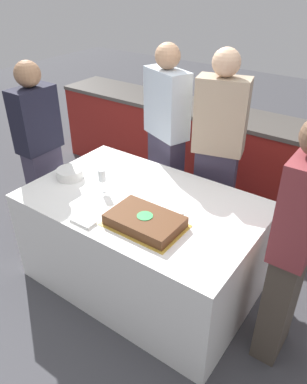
{
  "coord_description": "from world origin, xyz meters",
  "views": [
    {
      "loc": [
        1.37,
        -1.78,
        2.23
      ],
      "look_at": [
        0.1,
        0.0,
        0.88
      ],
      "focal_mm": 35.0,
      "sensor_mm": 36.0,
      "label": 1
    }
  ],
  "objects_px": {
    "person_seated_right": "(293,248)",
    "cake": "(145,221)",
    "person_cutting_cake": "(217,154)",
    "person_standing_back": "(166,141)",
    "wine_glass": "(102,176)",
    "plate_stack": "(70,174)",
    "person_seated_left": "(41,154)"
  },
  "relations": [
    {
      "from": "person_standing_back",
      "to": "person_seated_right",
      "type": "bearing_deg",
      "value": 172.96
    },
    {
      "from": "wine_glass",
      "to": "person_seated_right",
      "type": "bearing_deg",
      "value": 2.99
    },
    {
      "from": "wine_glass",
      "to": "person_standing_back",
      "type": "bearing_deg",
      "value": 89.53
    },
    {
      "from": "person_seated_right",
      "to": "person_standing_back",
      "type": "relative_size",
      "value": 0.96
    },
    {
      "from": "person_seated_right",
      "to": "person_standing_back",
      "type": "xyz_separation_m",
      "value": [
        -1.37,
        0.75,
        0.03
      ]
    },
    {
      "from": "cake",
      "to": "plate_stack",
      "type": "height_order",
      "value": "cake"
    },
    {
      "from": "cake",
      "to": "person_standing_back",
      "type": "height_order",
      "value": "person_standing_back"
    },
    {
      "from": "person_cutting_cake",
      "to": "plate_stack",
      "type": "bearing_deg",
      "value": 29.37
    },
    {
      "from": "person_cutting_cake",
      "to": "cake",
      "type": "bearing_deg",
      "value": 75.1
    },
    {
      "from": "wine_glass",
      "to": "person_standing_back",
      "type": "xyz_separation_m",
      "value": [
        0.01,
        0.82,
        -0.02
      ]
    },
    {
      "from": "plate_stack",
      "to": "person_cutting_cake",
      "type": "distance_m",
      "value": 1.19
    },
    {
      "from": "cake",
      "to": "person_cutting_cake",
      "type": "relative_size",
      "value": 0.29
    },
    {
      "from": "person_seated_right",
      "to": "person_cutting_cake",
      "type": "bearing_deg",
      "value": -130.88
    },
    {
      "from": "person_seated_left",
      "to": "person_seated_right",
      "type": "height_order",
      "value": "person_seated_right"
    },
    {
      "from": "person_standing_back",
      "to": "person_seated_left",
      "type": "bearing_deg",
      "value": 66.11
    },
    {
      "from": "person_seated_right",
      "to": "cake",
      "type": "bearing_deg",
      "value": -74.89
    },
    {
      "from": "wine_glass",
      "to": "person_standing_back",
      "type": "height_order",
      "value": "person_standing_back"
    },
    {
      "from": "cake",
      "to": "person_cutting_cake",
      "type": "xyz_separation_m",
      "value": [
        0.0,
        0.99,
        0.08
      ]
    },
    {
      "from": "person_cutting_cake",
      "to": "person_seated_left",
      "type": "relative_size",
      "value": 1.07
    },
    {
      "from": "wine_glass",
      "to": "person_seated_left",
      "type": "height_order",
      "value": "person_seated_left"
    },
    {
      "from": "cake",
      "to": "person_seated_right",
      "type": "distance_m",
      "value": 0.9
    },
    {
      "from": "plate_stack",
      "to": "person_cutting_cake",
      "type": "relative_size",
      "value": 0.12
    },
    {
      "from": "cake",
      "to": "wine_glass",
      "type": "relative_size",
      "value": 2.87
    },
    {
      "from": "person_seated_right",
      "to": "person_standing_back",
      "type": "height_order",
      "value": "person_standing_back"
    },
    {
      "from": "person_cutting_cake",
      "to": "person_seated_left",
      "type": "xyz_separation_m",
      "value": [
        -1.27,
        -0.75,
        -0.06
      ]
    },
    {
      "from": "cake",
      "to": "person_standing_back",
      "type": "xyz_separation_m",
      "value": [
        -0.5,
        0.99,
        0.07
      ]
    },
    {
      "from": "person_seated_right",
      "to": "plate_stack",
      "type": "bearing_deg",
      "value": -87.46
    },
    {
      "from": "person_cutting_cake",
      "to": "person_standing_back",
      "type": "relative_size",
      "value": 1.01
    },
    {
      "from": "wine_glass",
      "to": "person_seated_left",
      "type": "distance_m",
      "value": 0.77
    },
    {
      "from": "person_seated_left",
      "to": "person_seated_right",
      "type": "distance_m",
      "value": 2.14
    },
    {
      "from": "person_cutting_cake",
      "to": "person_standing_back",
      "type": "bearing_deg",
      "value": -14.9
    },
    {
      "from": "wine_glass",
      "to": "plate_stack",
      "type": "bearing_deg",
      "value": -179.27
    }
  ]
}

